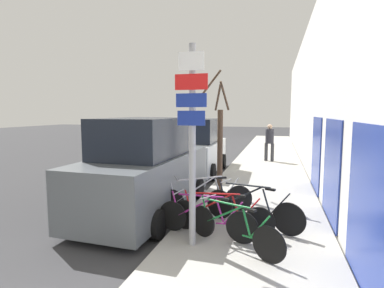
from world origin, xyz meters
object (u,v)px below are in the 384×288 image
Objects in this scene: bicycle_4 at (205,199)px; street_tree at (219,142)px; parked_car_0 at (146,170)px; bicycle_3 at (252,208)px; bicycle_2 at (221,216)px; pedestrian_near at (270,140)px; bicycle_0 at (232,229)px; parked_car_1 at (197,149)px; signpost at (192,137)px; bicycle_1 at (206,219)px.

street_tree is (-0.05, 1.94, 1.16)m from bicycle_4.
bicycle_3 is at bearing -11.45° from parked_car_0.
pedestrian_near is (0.68, 9.43, 0.69)m from bicycle_2.
pedestrian_near is at bearing 27.05° from bicycle_0.
pedestrian_near reaches higher than bicycle_2.
bicycle_0 is 10.06m from pedestrian_near.
bicycle_0 is 7.40m from parked_car_1.
parked_car_1 is 2.33× the size of pedestrian_near.
signpost reaches higher than bicycle_2.
signpost is 1.97× the size of bicycle_0.
signpost reaches higher than bicycle_4.
bicycle_3 is 2.80m from street_tree.
parked_car_1 is at bearing 91.83° from parked_car_0.
parked_car_0 is 8.73m from pedestrian_near.
signpost is 2.19m from bicycle_4.
bicycle_0 is at bearing -112.76° from bicycle_1.
parked_car_0 is (-2.15, 1.17, 0.58)m from bicycle_2.
bicycle_0 is 0.68m from bicycle_2.
parked_car_0 is (-1.90, 1.41, 0.58)m from bicycle_1.
bicycle_3 is 1.15m from bicycle_4.
bicycle_2 is 2.52m from parked_car_0.
signpost is 1.75× the size of bicycle_1.
parked_car_1 is (-2.50, 6.95, 0.52)m from bicycle_0.
street_tree is at bearing 94.92° from pedestrian_near.
parked_car_1 is at bearing 20.42° from bicycle_2.
bicycle_1 is at bearing 69.10° from signpost.
bicycle_1 is at bearing 87.33° from bicycle_0.
bicycle_4 is at bearing 95.04° from bicycle_3.
parked_car_1 reaches higher than pedestrian_near.
parked_car_0 is at bearing 51.86° from bicycle_4.
street_tree reaches higher than bicycle_1.
bicycle_4 is 0.49× the size of parked_car_1.
bicycle_0 is at bearing -170.52° from bicycle_3.
bicycle_2 is 1.00× the size of bicycle_3.
parked_car_1 reaches higher than bicycle_4.
street_tree reaches higher than bicycle_3.
bicycle_1 is 1.12× the size of pedestrian_near.
street_tree reaches higher than bicycle_0.
bicycle_2 is 1.16× the size of pedestrian_near.
parked_car_1 is at bearing 48.88° from bicycle_0.
bicycle_4 is at bearing -74.47° from parked_car_1.
street_tree reaches higher than parked_car_1.
pedestrian_near is (1.22, 8.56, 0.65)m from bicycle_4.
bicycle_4 is at bearing 59.46° from bicycle_0.
parked_car_0 is at bearing 86.86° from pedestrian_near.
signpost is at bearing 162.31° from bicycle_3.
signpost is 1.70× the size of bicycle_2.
street_tree is at bearing 47.96° from parked_car_0.
signpost is 1.97× the size of pedestrian_near.
bicycle_2 is 0.59× the size of street_tree.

